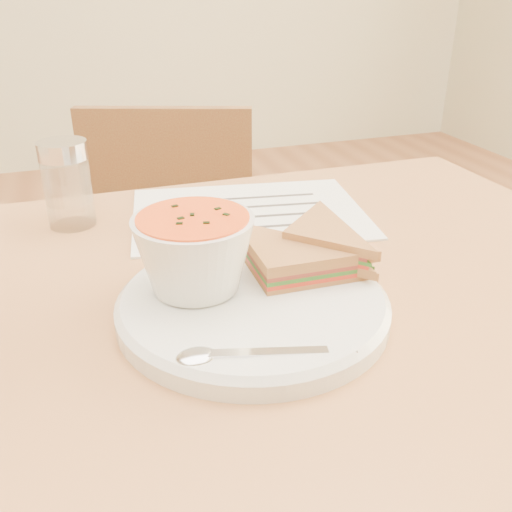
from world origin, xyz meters
name	(u,v)px	position (x,y,z in m)	size (l,w,h in m)	color
chair_far	(164,323)	(0.02, 0.52, 0.40)	(0.36, 0.36, 0.80)	brown
plate	(253,306)	(0.03, -0.03, 0.76)	(0.26, 0.26, 0.02)	white
soup_bowl	(195,257)	(-0.02, -0.01, 0.80)	(0.11, 0.11, 0.08)	white
sandwich_half_a	(267,286)	(0.04, -0.04, 0.78)	(0.12, 0.12, 0.04)	#A76D3B
sandwich_half_b	(282,246)	(0.07, 0.01, 0.79)	(0.10, 0.10, 0.03)	#A76D3B
spoon	(259,354)	(0.00, -0.12, 0.77)	(0.17, 0.03, 0.01)	silver
paper_menu	(249,213)	(0.10, 0.20, 0.75)	(0.31, 0.22, 0.00)	white
condiment_shaker	(67,184)	(-0.12, 0.24, 0.80)	(0.06, 0.06, 0.11)	silver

